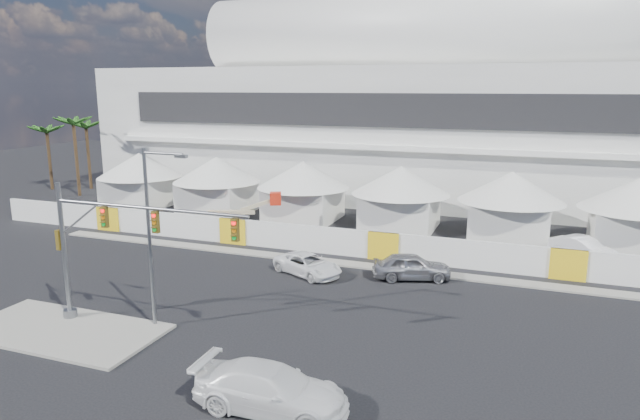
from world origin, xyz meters
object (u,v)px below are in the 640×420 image
at_px(lot_car_a, 583,248).
at_px(streetlight_median, 153,226).
at_px(pickup_curb, 308,265).
at_px(pickup_near, 271,389).
at_px(boom_lift, 225,225).
at_px(sedan_silver, 412,266).
at_px(traffic_mast, 101,247).

bearing_deg(lot_car_a, streetlight_median, 172.73).
height_order(pickup_curb, pickup_near, pickup_near).
bearing_deg(streetlight_median, boom_lift, 109.11).
bearing_deg(pickup_curb, sedan_silver, -51.97).
relative_size(traffic_mast, boom_lift, 1.51).
relative_size(pickup_near, traffic_mast, 0.54).
xyz_separation_m(sedan_silver, streetlight_median, (-10.54, -11.91, 4.47)).
distance_m(sedan_silver, pickup_curb, 6.68).
relative_size(pickup_near, lot_car_a, 1.26).
bearing_deg(pickup_near, traffic_mast, 68.47).
xyz_separation_m(lot_car_a, traffic_mast, (-23.61, -21.29, 3.44)).
bearing_deg(pickup_near, sedan_silver, -7.98).
bearing_deg(traffic_mast, boom_lift, 100.52).
distance_m(traffic_mast, streetlight_median, 2.90).
relative_size(sedan_silver, pickup_curb, 1.01).
bearing_deg(boom_lift, pickup_curb, -57.04).
bearing_deg(streetlight_median, pickup_curb, 68.71).
bearing_deg(lot_car_a, pickup_near, -167.49).
relative_size(sedan_silver, traffic_mast, 0.44).
bearing_deg(streetlight_median, lot_car_a, 44.19).
height_order(sedan_silver, pickup_near, pickup_near).
bearing_deg(traffic_mast, sedan_silver, 44.19).
bearing_deg(lot_car_a, boom_lift, 136.24).
height_order(pickup_curb, boom_lift, boom_lift).
bearing_deg(lot_car_a, sedan_silver, 167.69).
xyz_separation_m(pickup_near, boom_lift, (-14.50, 21.73, 0.09)).
xyz_separation_m(sedan_silver, pickup_curb, (-6.50, -1.53, -0.16)).
xyz_separation_m(pickup_near, streetlight_median, (-8.67, 4.89, 4.44)).
height_order(pickup_near, traffic_mast, traffic_mast).
xyz_separation_m(traffic_mast, streetlight_median, (2.55, 0.82, 1.09)).
height_order(lot_car_a, boom_lift, boom_lift).
bearing_deg(traffic_mast, pickup_curb, 59.51).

